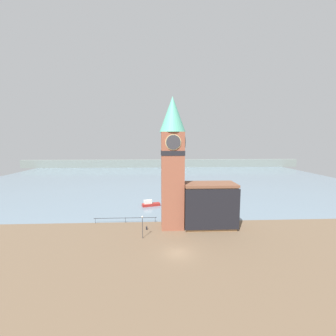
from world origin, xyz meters
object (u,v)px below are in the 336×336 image
Objects in this scene: pier_building at (209,205)px; mooring_bollard_near at (147,228)px; clock_tower at (172,160)px; boat_near at (150,204)px; lamp_post at (142,223)px.

pier_building is 15.00× the size of mooring_bollard_near.
boat_near is at bearing 108.61° from clock_tower.
clock_tower reaches higher than pier_building.
boat_near is (-12.40, 15.30, -3.92)m from pier_building.
pier_building is 13.99m from lamp_post.
lamp_post is (-5.69, -5.09, -10.85)m from clock_tower.
boat_near is at bearing 87.94° from lamp_post.
clock_tower is 5.14× the size of boat_near.
pier_building reaches higher than boat_near.
boat_near is 7.23× the size of mooring_bollard_near.
pier_building is 13.27m from mooring_bollard_near.
pier_building reaches higher than lamp_post.
clock_tower reaches higher than lamp_post.
clock_tower is 20.36m from boat_near.
pier_building is at bearing 3.35° from mooring_bollard_near.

